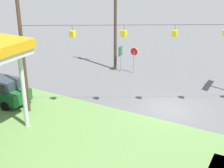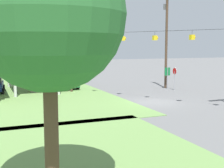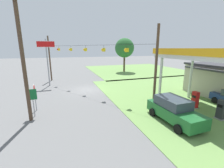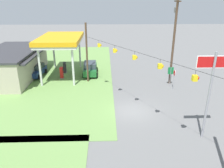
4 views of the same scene
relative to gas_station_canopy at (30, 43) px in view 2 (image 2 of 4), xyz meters
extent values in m
plane|color=slate|center=(-11.11, -8.73, -5.13)|extent=(160.00, 160.00, 0.00)
cube|color=silver|center=(0.00, 0.00, -0.19)|extent=(9.23, 5.31, 0.35)
cube|color=orange|center=(0.00, 0.00, 0.26)|extent=(9.43, 5.51, 0.55)
cylinder|color=silver|center=(-4.01, -2.06, -2.75)|extent=(0.28, 0.28, 4.76)
cylinder|color=silver|center=(4.01, -2.06, -2.75)|extent=(0.28, 0.28, 4.76)
cylinder|color=silver|center=(-4.01, 2.06, -2.75)|extent=(0.28, 0.28, 4.76)
cylinder|color=silver|center=(4.01, 2.06, -2.75)|extent=(0.28, 0.28, 4.76)
cube|color=gray|center=(-1.26, 0.00, -5.07)|extent=(0.71, 0.56, 0.12)
cube|color=red|center=(-1.26, 0.00, -4.25)|extent=(0.55, 0.40, 1.53)
cube|color=black|center=(-1.26, -0.21, -3.94)|extent=(0.39, 0.03, 0.24)
cube|color=gray|center=(1.26, 0.00, -5.07)|extent=(0.71, 0.56, 0.12)
cube|color=#333338|center=(1.26, 0.00, -4.25)|extent=(0.55, 0.40, 1.53)
cube|color=black|center=(1.26, -0.21, -3.94)|extent=(0.39, 0.03, 0.24)
cube|color=#1E602D|center=(0.39, -3.88, -4.36)|extent=(4.76, 1.97, 0.87)
cube|color=#333D47|center=(0.11, -3.89, -3.57)|extent=(2.64, 1.77, 0.71)
cylinder|color=black|center=(1.83, -2.90, -4.79)|extent=(0.69, 0.24, 0.68)
cylinder|color=black|center=(1.88, -4.79, -4.79)|extent=(0.69, 0.24, 0.68)
cylinder|color=black|center=(-1.09, -2.98, -4.79)|extent=(0.69, 0.24, 0.68)
cylinder|color=black|center=(-1.05, -4.87, -4.79)|extent=(0.69, 0.24, 0.68)
cylinder|color=black|center=(-1.53, 3.07, -4.79)|extent=(0.70, 0.28, 0.68)
cylinder|color=black|center=(1.06, 2.82, -4.79)|extent=(0.70, 0.28, 0.68)
cylinder|color=#99999E|center=(-5.64, -14.43, -4.08)|extent=(0.08, 0.08, 2.10)
cylinder|color=white|center=(-5.64, -14.43, -3.03)|extent=(0.80, 0.03, 0.80)
cylinder|color=red|center=(-5.64, -14.43, -3.03)|extent=(0.70, 0.03, 0.70)
cylinder|color=gray|center=(-4.29, -14.39, -3.93)|extent=(0.07, 0.07, 2.40)
cube|color=#146B33|center=(-4.24, -14.39, -3.18)|extent=(0.04, 0.70, 0.90)
cylinder|color=#4C3828|center=(-3.60, -14.57, 0.36)|extent=(0.28, 0.28, 10.99)
cylinder|color=#59595B|center=(-3.25, -14.57, 4.06)|extent=(0.44, 0.44, 0.60)
cylinder|color=#4C3828|center=(-2.59, -3.73, -1.26)|extent=(0.24, 0.24, 7.73)
cylinder|color=black|center=(-11.11, -8.73, 0.90)|extent=(17.03, 10.02, 0.02)
cylinder|color=black|center=(-13.94, -10.40, 0.73)|extent=(0.02, 0.02, 0.35)
cube|color=yellow|center=(-13.94, -10.40, 0.35)|extent=(0.32, 0.32, 0.40)
sphere|color=yellow|center=(-13.94, -10.57, 0.35)|extent=(0.28, 0.28, 0.28)
cylinder|color=black|center=(-11.11, -8.73, 0.73)|extent=(0.02, 0.02, 0.35)
cube|color=yellow|center=(-11.11, -8.73, 0.35)|extent=(0.32, 0.32, 0.40)
sphere|color=yellow|center=(-11.11, -8.90, 0.35)|extent=(0.28, 0.28, 0.28)
cylinder|color=black|center=(-8.27, -7.07, 0.73)|extent=(0.02, 0.02, 0.35)
cube|color=yellow|center=(-8.27, -7.07, 0.35)|extent=(0.32, 0.32, 0.40)
sphere|color=yellow|center=(-8.27, -7.24, 0.35)|extent=(0.28, 0.28, 0.28)
cylinder|color=black|center=(-5.43, -5.40, 0.73)|extent=(0.02, 0.02, 0.35)
cube|color=yellow|center=(-5.43, -5.40, 0.35)|extent=(0.32, 0.32, 0.40)
sphere|color=yellow|center=(-5.43, -5.57, 0.35)|extent=(0.28, 0.28, 0.28)
cylinder|color=#4C3828|center=(-24.93, 2.81, -3.18)|extent=(0.44, 0.44, 3.90)
sphere|color=#28602D|center=(-24.93, 2.81, 0.60)|extent=(4.59, 4.59, 4.59)
camera|label=1|loc=(-17.19, 10.61, 4.75)|focal=50.00mm
camera|label=2|loc=(-34.20, 4.60, -0.31)|focal=50.00mm
camera|label=3|loc=(9.04, -11.95, 0.53)|focal=24.00mm
camera|label=4|loc=(-30.33, -6.09, 5.28)|focal=35.00mm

